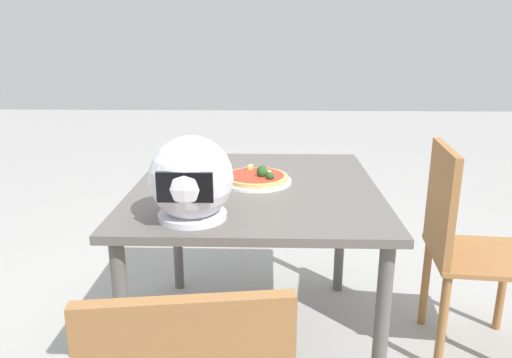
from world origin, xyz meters
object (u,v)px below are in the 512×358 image
(dining_table, at_px, (256,204))
(chair_side, at_px, (460,240))
(pizza, at_px, (257,177))
(motorcycle_helmet, at_px, (191,180))

(dining_table, xyz_separation_m, chair_side, (-0.85, 0.01, -0.15))
(chair_side, bearing_deg, dining_table, -0.58)
(pizza, bearing_deg, dining_table, 81.26)
(dining_table, distance_m, pizza, 0.11)
(dining_table, bearing_deg, pizza, -98.74)
(motorcycle_helmet, bearing_deg, pizza, -116.15)
(motorcycle_helmet, distance_m, chair_side, 1.17)
(dining_table, height_order, pizza, pizza)
(pizza, bearing_deg, chair_side, 176.84)
(pizza, distance_m, motorcycle_helmet, 0.48)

